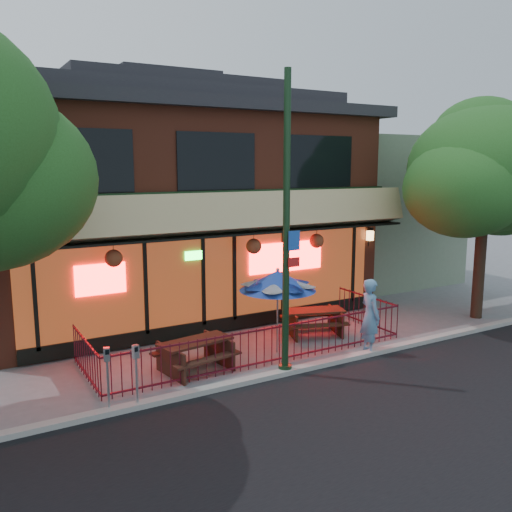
{
  "coord_description": "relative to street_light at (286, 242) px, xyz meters",
  "views": [
    {
      "loc": [
        -6.73,
        -10.7,
        4.92
      ],
      "look_at": [
        0.58,
        2.0,
        2.43
      ],
      "focal_mm": 38.0,
      "sensor_mm": 36.0,
      "label": 1
    }
  ],
  "objects": [
    {
      "name": "parking_meter_far",
      "position": [
        -4.2,
        0.0,
        -2.23
      ],
      "size": [
        0.14,
        0.12,
        1.36
      ],
      "color": "gray",
      "rests_on": "ground"
    },
    {
      "name": "neighbor_building",
      "position": [
        9.0,
        8.1,
        -0.15
      ],
      "size": [
        6.0,
        7.0,
        6.0
      ],
      "primitive_type": "cube",
      "color": "slate",
      "rests_on": "ground"
    },
    {
      "name": "street_light",
      "position": [
        0.0,
        0.0,
        0.0
      ],
      "size": [
        0.43,
        0.32,
        7.0
      ],
      "color": "black",
      "rests_on": "ground"
    },
    {
      "name": "asphalt_street",
      "position": [
        -0.0,
        -5.6,
        -3.15
      ],
      "size": [
        80.0,
        11.0,
        0.0
      ],
      "primitive_type": "cube",
      "color": "black",
      "rests_on": "ground"
    },
    {
      "name": "parking_meter_near",
      "position": [
        -3.64,
        -0.08,
        -2.24
      ],
      "size": [
        0.14,
        0.13,
        1.34
      ],
      "color": "#9EA0A6",
      "rests_on": "ground"
    },
    {
      "name": "picnic_table_left",
      "position": [
        -1.79,
        1.21,
        -2.65
      ],
      "size": [
        1.96,
        1.62,
        0.76
      ],
      "color": "#3B1F15",
      "rests_on": "ground"
    },
    {
      "name": "street_tree_right",
      "position": [
        8.04,
        0.99,
        1.81
      ],
      "size": [
        4.8,
        4.8,
        7.02
      ],
      "color": "#2F2217",
      "rests_on": "ground"
    },
    {
      "name": "patio_umbrella",
      "position": [
        0.6,
        1.31,
        -1.2
      ],
      "size": [
        1.99,
        1.99,
        2.28
      ],
      "color": "gray",
      "rests_on": "ground"
    },
    {
      "name": "curb",
      "position": [
        -0.0,
        -0.1,
        -3.09
      ],
      "size": [
        80.0,
        0.25,
        0.12
      ],
      "primitive_type": "cube",
      "color": "#999993",
      "rests_on": "ground"
    },
    {
      "name": "ground",
      "position": [
        -0.0,
        0.4,
        -3.15
      ],
      "size": [
        80.0,
        80.0,
        0.0
      ],
      "primitive_type": "plane",
      "color": "gray",
      "rests_on": "ground"
    },
    {
      "name": "restaurant_building",
      "position": [
        -0.0,
        7.51,
        0.98
      ],
      "size": [
        12.96,
        9.49,
        8.05
      ],
      "color": "brown",
      "rests_on": "ground"
    },
    {
      "name": "patio_fence",
      "position": [
        -0.0,
        0.91,
        -2.52
      ],
      "size": [
        8.44,
        2.62,
        1.0
      ],
      "color": "#4C101D",
      "rests_on": "ground"
    },
    {
      "name": "pedestrian",
      "position": [
        2.7,
        0.09,
        -2.15
      ],
      "size": [
        0.61,
        0.81,
        1.99
      ],
      "primitive_type": "imported",
      "rotation": [
        0.0,
        0.0,
        1.37
      ],
      "color": "#5888B0",
      "rests_on": "ground"
    },
    {
      "name": "picnic_table_right",
      "position": [
        2.34,
        2.08,
        -2.66
      ],
      "size": [
        2.07,
        1.82,
        0.75
      ],
      "color": "#3A2314",
      "rests_on": "ground"
    }
  ]
}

